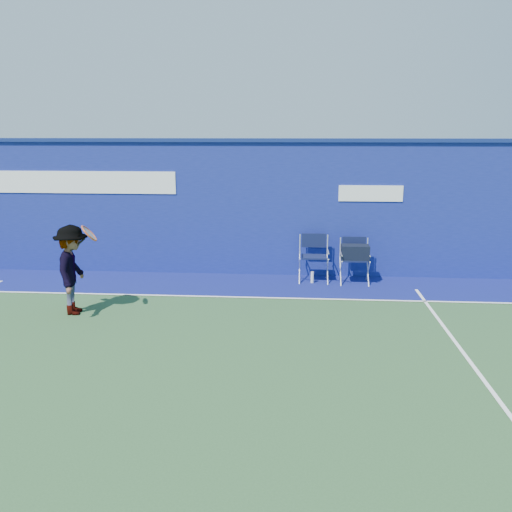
# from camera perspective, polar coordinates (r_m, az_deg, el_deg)

# --- Properties ---
(ground) EXTENTS (80.00, 80.00, 0.00)m
(ground) POSITION_cam_1_polar(r_m,az_deg,el_deg) (8.02, -10.50, -11.07)
(ground) COLOR #2A4D29
(ground) RESTS_ON ground
(stadium_wall) EXTENTS (24.00, 0.50, 3.08)m
(stadium_wall) POSITION_cam_1_polar(r_m,az_deg,el_deg) (12.54, -4.84, 5.24)
(stadium_wall) COLOR navy
(stadium_wall) RESTS_ON ground
(out_of_bounds_strip) EXTENTS (24.00, 1.80, 0.01)m
(out_of_bounds_strip) POSITION_cam_1_polar(r_m,az_deg,el_deg) (11.80, -5.51, -2.96)
(out_of_bounds_strip) COLOR navy
(out_of_bounds_strip) RESTS_ON ground
(court_lines) EXTENTS (24.00, 12.00, 0.01)m
(court_lines) POSITION_cam_1_polar(r_m,az_deg,el_deg) (8.55, -9.49, -9.38)
(court_lines) COLOR white
(court_lines) RESTS_ON out_of_bounds_strip
(directors_chair_left) EXTENTS (0.61, 0.55, 1.02)m
(directors_chair_left) POSITION_cam_1_polar(r_m,az_deg,el_deg) (11.98, 6.07, -1.16)
(directors_chair_left) COLOR silver
(directors_chair_left) RESTS_ON ground
(directors_chair_right) EXTENTS (0.59, 0.53, 0.99)m
(directors_chair_right) POSITION_cam_1_polar(r_m,az_deg,el_deg) (11.91, 10.32, -0.93)
(directors_chair_right) COLOR silver
(directors_chair_right) RESTS_ON ground
(water_bottle) EXTENTS (0.07, 0.07, 0.25)m
(water_bottle) POSITION_cam_1_polar(r_m,az_deg,el_deg) (11.87, 5.95, -2.25)
(water_bottle) COLOR silver
(water_bottle) RESTS_ON ground
(tennis_player) EXTENTS (0.96, 1.14, 1.66)m
(tennis_player) POSITION_cam_1_polar(r_m,az_deg,el_deg) (10.26, -18.73, -1.37)
(tennis_player) COLOR #EA4738
(tennis_player) RESTS_ON ground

